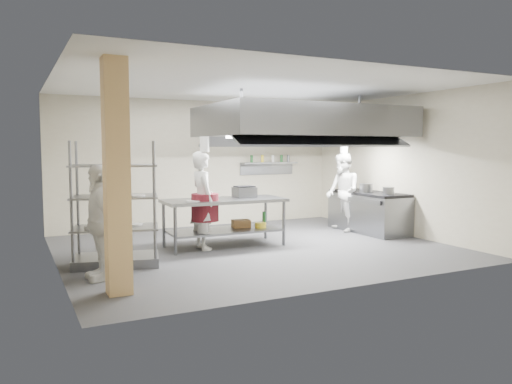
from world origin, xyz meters
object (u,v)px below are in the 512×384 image
island (224,223)px  cooking_range (368,213)px  chef_plating (99,222)px  griddle (244,192)px  chef_line (343,192)px  stockpot (366,188)px  chef_head (203,200)px  pass_rack (115,204)px

island → cooking_range: island is taller
chef_plating → griddle: size_ratio=4.02×
chef_line → stockpot: chef_line is taller
island → cooking_range: size_ratio=1.16×
chef_plating → stockpot: bearing=99.3°
chef_head → chef_line: 3.56m
island → griddle: bearing=13.0°
pass_rack → chef_line: bearing=26.1°
chef_head → griddle: chef_head is taller
chef_head → griddle: bearing=-80.5°
stockpot → chef_head: bearing=-179.5°
island → stockpot: 3.40m
chef_plating → griddle: (3.01, 1.55, 0.19)m
chef_plating → cooking_range: bearing=100.1°
pass_rack → chef_plating: 0.88m
island → pass_rack: (-2.16, -0.68, 0.54)m
chef_head → stockpot: 3.82m
griddle → cooking_range: bearing=-3.3°
pass_rack → chef_head: pass_rack is taller
island → chef_line: bearing=9.2°
chef_head → chef_line: (3.53, 0.48, -0.02)m
pass_rack → cooking_range: size_ratio=0.99×
chef_head → chef_line: size_ratio=1.02×
island → chef_head: bearing=-169.6°
cooking_range → chef_plating: (-6.08, -1.55, 0.40)m
cooking_range → griddle: (-3.07, 0.00, 0.59)m
pass_rack → chef_line: pass_rack is taller
chef_line → stockpot: bearing=46.0°
pass_rack → stockpot: (5.52, 0.64, 0.01)m
chef_head → griddle: (0.93, 0.17, 0.10)m
pass_rack → griddle: (2.63, 0.78, 0.02)m
chef_head → chef_plating: bearing=123.1°
chef_head → chef_line: bearing=-82.9°
island → cooking_range: (3.55, 0.10, -0.04)m
chef_plating → griddle: 3.39m
chef_line → stockpot: size_ratio=6.21×
pass_rack → cooking_range: 5.79m
griddle → stockpot: griddle is taller
cooking_range → griddle: 3.13m
chef_line → chef_plating: bearing=-58.9°
chef_line → cooking_range: bearing=69.3°
island → pass_rack: pass_rack is taller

